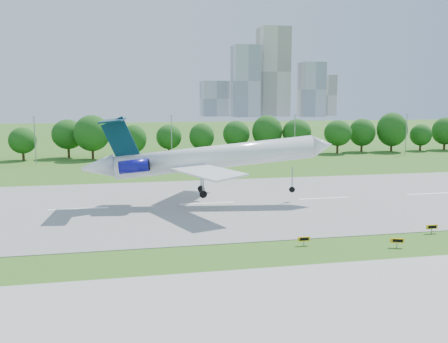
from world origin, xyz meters
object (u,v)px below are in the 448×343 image
taxi_sign_left (304,239)px  service_vehicle_b (185,160)px  airliner (203,158)px  service_vehicle_a (112,160)px

taxi_sign_left → service_vehicle_b: bearing=93.3°
airliner → service_vehicle_a: size_ratio=10.87×
service_vehicle_a → service_vehicle_b: service_vehicle_a is taller
airliner → service_vehicle_b: size_ratio=11.53×
airliner → taxi_sign_left: (7.76, -24.97, -6.76)m
service_vehicle_a → taxi_sign_left: bearing=-149.7°
service_vehicle_a → service_vehicle_b: bearing=-81.2°
taxi_sign_left → airliner: bearing=107.7°
airliner → taxi_sign_left: bearing=-67.8°
airliner → service_vehicle_a: (-15.20, 55.27, -6.89)m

